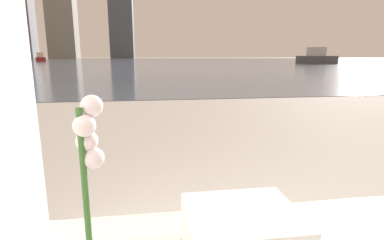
% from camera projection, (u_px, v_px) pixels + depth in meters
% --- Properties ---
extents(towel_stack, '(0.24, 0.21, 0.12)m').
position_uv_depth(towel_stack, '(241.00, 236.00, 0.66)').
color(towel_stack, white).
rests_on(towel_stack, bathtub).
extents(harbor_water, '(180.00, 110.00, 0.01)m').
position_uv_depth(harbor_water, '(149.00, 61.00, 60.05)').
color(harbor_water, slate).
rests_on(harbor_water, ground_plane).
extents(harbor_boat_0, '(3.00, 5.76, 2.06)m').
position_uv_depth(harbor_boat_0, '(316.00, 58.00, 38.57)').
color(harbor_boat_0, '#4C4C51').
rests_on(harbor_boat_0, harbor_water).
extents(harbor_boat_2, '(2.81, 4.32, 1.53)m').
position_uv_depth(harbor_boat_2, '(40.00, 58.00, 53.06)').
color(harbor_boat_2, maroon).
rests_on(harbor_boat_2, harbor_water).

